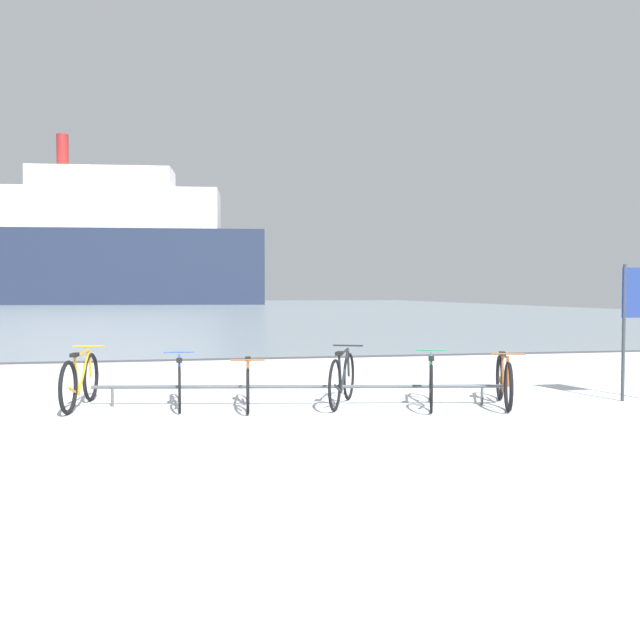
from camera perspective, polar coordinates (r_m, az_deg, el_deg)
The scene contains 10 objects.
ground at distance 60.12m, azimuth -10.98°, elevation 0.80°, with size 80.00×132.00×0.08m.
bike_rack at distance 9.56m, azimuth -1.90°, elevation -5.80°, with size 5.83×1.09×0.31m.
bicycle_0 at distance 10.03m, azimuth -19.95°, elevation -4.94°, with size 0.46×1.81×0.84m.
bicycle_1 at distance 9.73m, azimuth -12.01°, elevation -5.28°, with size 0.46×1.66×0.75m.
bicycle_2 at distance 9.48m, azimuth -6.22°, elevation -5.50°, with size 0.46×1.67×0.74m.
bicycle_3 at distance 9.61m, azimuth 1.93°, elevation -5.10°, with size 0.77×1.57×0.85m.
bicycle_4 at distance 9.64m, azimuth 9.53°, elevation -5.25°, with size 0.69×1.62×0.78m.
bicycle_5 at distance 9.94m, azimuth 15.56°, elevation -5.06°, with size 0.68×1.62×0.80m.
info_sign at distance 11.03m, azimuth 25.77°, elevation 0.93°, with size 0.55×0.06×2.06m.
ferry_ship at distance 90.99m, azimuth -17.72°, elevation 5.92°, with size 40.51×12.50×21.89m.
Camera 1 is at (-0.22, -6.20, 1.64)m, focal length 37.16 mm.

